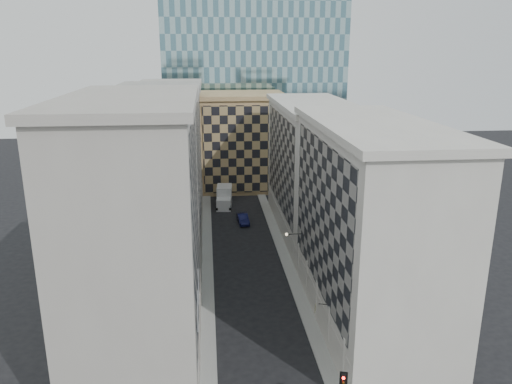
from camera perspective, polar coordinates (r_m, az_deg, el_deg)
sidewalk_west at (r=66.33m, az=-5.59°, el=-8.21°), size 1.50×100.00×0.15m
sidewalk_east at (r=67.08m, az=3.50°, el=-7.87°), size 1.50×100.00×0.15m
bldg_left_a at (r=44.68m, az=-13.15°, el=-4.67°), size 10.80×22.80×23.70m
bldg_left_b at (r=65.71m, az=-10.79°, el=1.75°), size 10.80×22.80×22.70m
bldg_left_c at (r=87.22m, az=-9.58°, el=5.04°), size 10.80×22.80×21.70m
bldg_right_a at (r=51.00m, az=12.64°, el=-3.79°), size 10.80×26.80×20.70m
bldg_right_b at (r=76.15m, az=6.41°, el=2.79°), size 10.80×28.80×19.70m
tan_block at (r=100.17m, az=-1.67°, el=5.89°), size 16.80×14.80×18.80m
church_tower at (r=112.51m, az=-3.33°, el=15.98°), size 7.20×7.20×51.50m
flagpoles_left at (r=41.30m, az=-6.65°, el=-11.97°), size 0.10×6.33×2.33m
bracket_lamp at (r=59.13m, az=3.68°, el=-4.85°), size 1.98×0.36×0.36m
box_truck at (r=89.30m, az=-3.65°, el=-0.66°), size 3.10×6.55×3.49m
dark_car at (r=80.67m, az=-1.51°, el=-3.07°), size 1.95×4.74×1.53m
shop_sign at (r=48.52m, az=6.88°, el=-13.00°), size 1.21×0.64×0.74m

